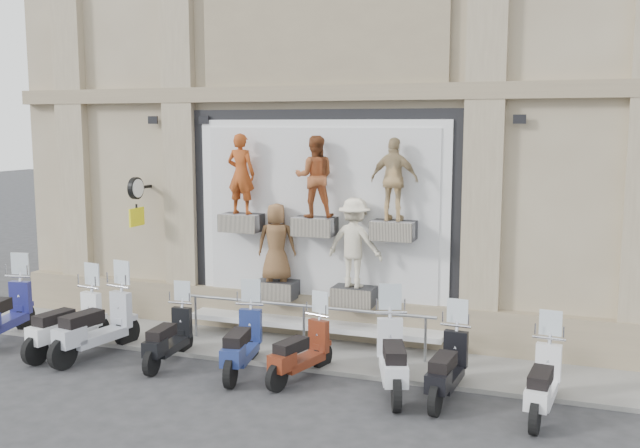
# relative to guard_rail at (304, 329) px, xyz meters

# --- Properties ---
(ground) EXTENTS (90.00, 90.00, 0.00)m
(ground) POSITION_rel_guard_rail_xyz_m (0.00, -2.00, -0.47)
(ground) COLOR #2C2C2E
(ground) RESTS_ON ground
(sidewalk) EXTENTS (16.00, 2.20, 0.08)m
(sidewalk) POSITION_rel_guard_rail_xyz_m (0.00, 0.10, -0.43)
(sidewalk) COLOR gray
(sidewalk) RESTS_ON ground
(building) EXTENTS (14.00, 8.60, 12.00)m
(building) POSITION_rel_guard_rail_xyz_m (0.00, 5.00, 5.54)
(building) COLOR tan
(building) RESTS_ON ground
(shop_vitrine) EXTENTS (5.60, 0.83, 4.30)m
(shop_vitrine) POSITION_rel_guard_rail_xyz_m (0.09, 0.76, 1.88)
(shop_vitrine) COLOR black
(shop_vitrine) RESTS_ON ground
(guard_rail) EXTENTS (5.06, 0.10, 0.93)m
(guard_rail) POSITION_rel_guard_rail_xyz_m (0.00, 0.00, 0.00)
(guard_rail) COLOR #9EA0A5
(guard_rail) RESTS_ON ground
(clock_sign_bracket) EXTENTS (0.10, 0.80, 1.02)m
(clock_sign_bracket) POSITION_rel_guard_rail_xyz_m (-3.90, 0.47, 2.34)
(clock_sign_bracket) COLOR black
(clock_sign_bracket) RESTS_ON ground
(scooter_a) EXTENTS (0.98, 2.12, 1.66)m
(scooter_a) POSITION_rel_guard_rail_xyz_m (-5.82, -1.36, 0.37)
(scooter_a) COLOR navy
(scooter_a) RESTS_ON ground
(scooter_b) EXTENTS (0.90, 2.06, 1.62)m
(scooter_b) POSITION_rel_guard_rail_xyz_m (-4.13, -1.56, 0.34)
(scooter_b) COLOR white
(scooter_b) RESTS_ON ground
(scooter_c) EXTENTS (0.99, 2.17, 1.70)m
(scooter_c) POSITION_rel_guard_rail_xyz_m (-3.50, -1.56, 0.39)
(scooter_c) COLOR #AAAEB9
(scooter_c) RESTS_ON ground
(scooter_d) EXTENTS (0.62, 1.76, 1.40)m
(scooter_d) POSITION_rel_guard_rail_xyz_m (-2.04, -1.43, 0.24)
(scooter_d) COLOR black
(scooter_d) RESTS_ON ground
(scooter_e) EXTENTS (0.87, 1.95, 1.53)m
(scooter_e) POSITION_rel_guard_rail_xyz_m (-0.59, -1.43, 0.30)
(scooter_e) COLOR navy
(scooter_e) RESTS_ON ground
(scooter_f) EXTENTS (0.95, 1.82, 1.42)m
(scooter_f) POSITION_rel_guard_rail_xyz_m (0.47, -1.38, 0.24)
(scooter_f) COLOR #5F2210
(scooter_f) RESTS_ON ground
(scooter_g) EXTENTS (1.20, 2.10, 1.64)m
(scooter_g) POSITION_rel_guard_rail_xyz_m (2.06, -1.43, 0.35)
(scooter_g) COLOR silver
(scooter_g) RESTS_ON ground
(scooter_h) EXTENTS (0.67, 1.86, 1.48)m
(scooter_h) POSITION_rel_guard_rail_xyz_m (2.93, -1.43, 0.28)
(scooter_h) COLOR black
(scooter_h) RESTS_ON ground
(scooter_i) EXTENTS (0.70, 1.85, 1.47)m
(scooter_i) POSITION_rel_guard_rail_xyz_m (4.35, -1.60, 0.27)
(scooter_i) COLOR silver
(scooter_i) RESTS_ON ground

